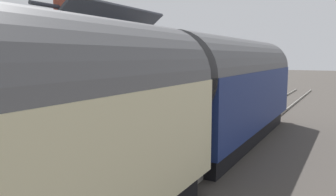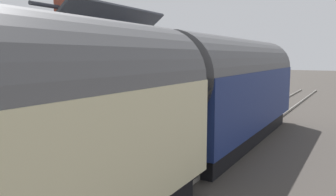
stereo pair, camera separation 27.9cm
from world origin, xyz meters
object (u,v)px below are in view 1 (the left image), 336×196
planter_corner_building (167,91)px  planter_under_sign (118,127)px  bench_near_building (221,89)px  planter_by_door (188,92)px  tree_far_right (35,52)px  tree_far_left (131,46)px  station_building (90,80)px  train (181,102)px  bench_by_lamp (194,95)px  planter_bench_left (40,148)px

planter_corner_building → planter_under_sign: size_ratio=1.33×
planter_corner_building → bench_near_building: bearing=-34.1°
bench_near_building → planter_by_door: bench_near_building is taller
bench_near_building → planter_by_door: 2.56m
tree_far_right → bench_near_building: bearing=-61.1°
planter_corner_building → tree_far_left: tree_far_left is taller
station_building → bench_near_building: station_building is taller
planter_under_sign → bench_near_building: bearing=5.0°
train → station_building: size_ratio=3.34×
tree_far_left → bench_by_lamp: bearing=-110.0°
tree_far_left → bench_near_building: bearing=-71.1°
station_building → planter_bench_left: (-4.88, -2.61, -1.46)m
bench_near_building → planter_corner_building: bearing=145.9°
train → planter_under_sign: 2.76m
planter_corner_building → tree_far_right: bearing=107.2°
train → planter_bench_left: 4.14m
tree_far_left → tree_far_right: bearing=128.6°
planter_bench_left → tree_far_right: 15.91m
station_building → planter_corner_building: 7.89m
station_building → bench_by_lamp: (7.00, -1.75, -1.26)m
planter_bench_left → tree_far_right: size_ratio=0.19×
planter_by_door → tree_far_right: (-4.32, 9.84, 2.68)m
planter_bench_left → planter_by_door: (14.18, 2.34, 0.10)m
tree_far_right → bench_by_lamp: bearing=-79.9°
bench_by_lamp → planter_by_door: size_ratio=1.94×
bench_by_lamp → planter_by_door: 2.74m
bench_near_building → planter_under_sign: bench_near_building is taller
train → planter_by_door: (11.52, 5.30, -1.04)m
bench_near_building → train: bearing=-164.7°
planter_by_door → tree_far_right: 11.07m
bench_near_building → bench_by_lamp: size_ratio=1.00×
bench_by_lamp → tree_far_right: (-2.02, 11.31, 2.57)m
planter_bench_left → train: bearing=-48.0°
station_building → planter_by_door: size_ratio=8.40×
train → planter_corner_building: bearing=31.3°
station_building → bench_by_lamp: station_building is taller
bench_near_building → planter_bench_left: (-16.18, -0.73, -0.20)m
bench_near_building → planter_corner_building: planter_corner_building is taller
planter_bench_left → planter_corner_building: (12.66, 3.12, 0.26)m
planter_corner_building → planter_by_door: bearing=-27.2°
train → tree_far_right: (7.20, 15.13, 1.64)m
train → station_building: station_building is taller
planter_by_door → planter_under_sign: size_ratio=0.98×
train → bench_near_building: 14.04m
station_building → tree_far_left: station_building is taller
planter_corner_building → planter_under_sign: (-9.73, -3.54, -0.18)m
bench_by_lamp → tree_far_right: bearing=100.1°
bench_near_building → planter_corner_building: size_ratio=1.43×
station_building → bench_by_lamp: 7.32m
planter_by_door → tree_far_left: (-0.11, 4.57, 3.17)m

